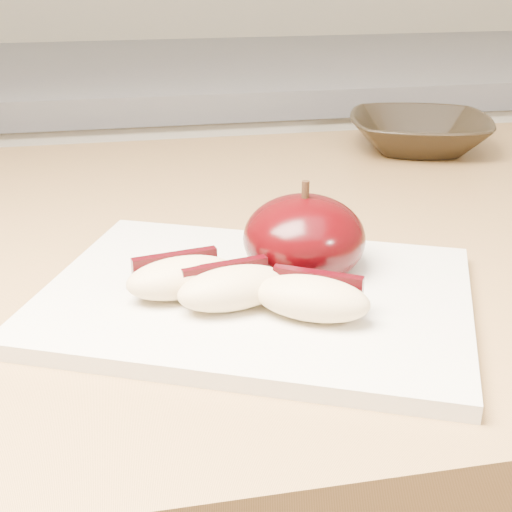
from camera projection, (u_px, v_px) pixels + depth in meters
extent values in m
cube|color=silver|center=(136.00, 316.00, 1.41)|extent=(2.40, 0.60, 0.90)
cube|color=slate|center=(117.00, 74.00, 1.22)|extent=(2.40, 0.62, 0.04)
cube|color=#A87F49|center=(136.00, 259.00, 0.61)|extent=(1.64, 0.64, 0.04)
cube|color=silver|center=(256.00, 297.00, 0.48)|extent=(0.34, 0.31, 0.01)
ellipsoid|color=black|center=(304.00, 238.00, 0.51)|extent=(0.12, 0.12, 0.06)
cylinder|color=black|center=(305.00, 190.00, 0.49)|extent=(0.01, 0.01, 0.01)
ellipsoid|color=#DABD8A|center=(182.00, 278.00, 0.47)|extent=(0.08, 0.05, 0.03)
cube|color=black|center=(175.00, 270.00, 0.48)|extent=(0.06, 0.02, 0.02)
ellipsoid|color=#DABD8A|center=(233.00, 288.00, 0.45)|extent=(0.08, 0.05, 0.03)
cube|color=black|center=(225.00, 280.00, 0.47)|extent=(0.06, 0.02, 0.02)
ellipsoid|color=#DABD8A|center=(311.00, 298.00, 0.44)|extent=(0.08, 0.07, 0.03)
cube|color=black|center=(318.00, 289.00, 0.45)|extent=(0.05, 0.03, 0.02)
imported|color=black|center=(419.00, 133.00, 0.84)|extent=(0.20, 0.20, 0.04)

